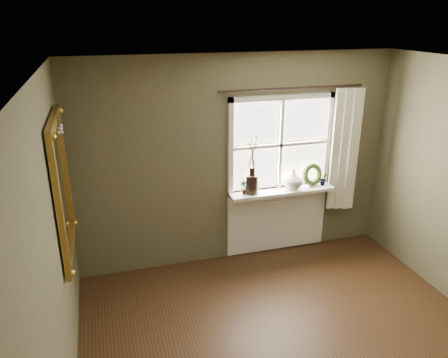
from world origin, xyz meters
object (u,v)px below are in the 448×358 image
dark_jug (252,184)px  gilt_mirror (62,187)px  cream_vase (293,179)px  wreath (312,177)px

dark_jug → gilt_mirror: bearing=-159.3°
cream_vase → wreath: size_ratio=0.87×
gilt_mirror → cream_vase: bearing=16.6°
dark_jug → wreath: wreath is taller
cream_vase → gilt_mirror: 2.82m
wreath → gilt_mirror: gilt_mirror is taller
cream_vase → dark_jug: bearing=180.0°
cream_vase → gilt_mirror: (-2.66, -0.80, 0.49)m
cream_vase → gilt_mirror: gilt_mirror is taller
cream_vase → wreath: bearing=8.0°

